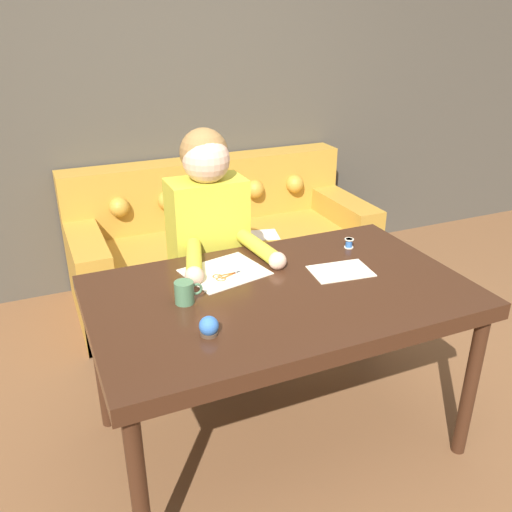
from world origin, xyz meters
name	(u,v)px	position (x,y,z in m)	size (l,w,h in m)	color
ground_plane	(289,447)	(0.00, 0.00, 0.00)	(16.00, 16.00, 0.00)	brown
wall_back	(159,95)	(0.00, 2.00, 1.30)	(8.00, 0.06, 2.60)	#474238
dining_table	(281,304)	(-0.02, 0.09, 0.71)	(1.54, 0.93, 0.78)	#381E11
couch	(221,249)	(0.25, 1.57, 0.31)	(1.99, 0.87, 0.88)	#B7842D
person	(209,256)	(-0.12, 0.70, 0.69)	(0.46, 0.62, 1.33)	#33281E
pattern_paper_main	(225,272)	(-0.17, 0.32, 0.78)	(0.38, 0.34, 0.00)	beige
pattern_paper_offcut	(341,271)	(0.29, 0.13, 0.78)	(0.28, 0.21, 0.00)	beige
scissors	(230,275)	(-0.16, 0.29, 0.78)	(0.24, 0.11, 0.01)	silver
mug	(185,292)	(-0.41, 0.14, 0.82)	(0.11, 0.08, 0.09)	#47704C
thread_spool	(349,243)	(0.47, 0.34, 0.80)	(0.04, 0.04, 0.05)	#3366B2
pin_cushion	(209,327)	(-0.40, -0.12, 0.81)	(0.07, 0.07, 0.07)	#4C3828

